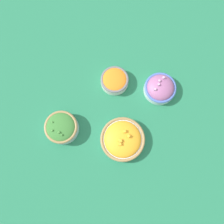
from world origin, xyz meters
name	(u,v)px	position (x,y,z in m)	size (l,w,h in m)	color
ground_plane	(112,113)	(0.00, 0.00, 0.00)	(3.00, 3.00, 0.00)	#23704C
bowl_squash	(123,139)	(0.07, 0.10, 0.03)	(0.19, 0.19, 0.07)	#B2C1CC
bowl_carrots	(115,80)	(-0.12, -0.07, 0.03)	(0.12, 0.12, 0.06)	silver
bowl_broccoli	(61,127)	(0.18, -0.13, 0.04)	(0.14, 0.14, 0.08)	#B2C1CC
bowl_red_onion	(160,88)	(-0.21, 0.11, 0.03)	(0.14, 0.14, 0.08)	silver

